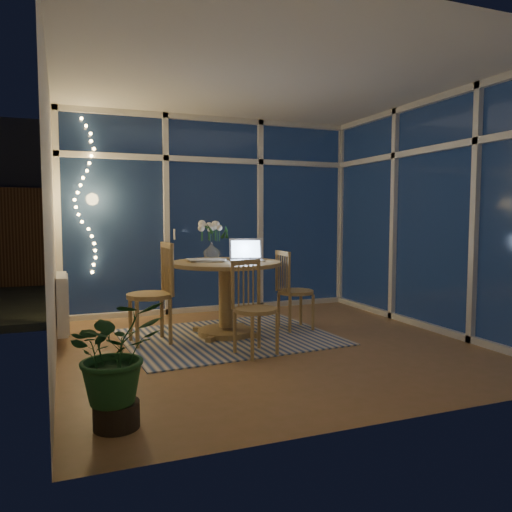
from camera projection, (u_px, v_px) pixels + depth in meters
name	position (u px, v px, depth m)	size (l,w,h in m)	color
floor	(271.00, 345.00, 4.99)	(4.00, 4.00, 0.00)	olive
ceiling	(272.00, 79.00, 4.78)	(4.00, 4.00, 0.00)	silver
wall_back	(214.00, 215.00, 6.75)	(4.00, 0.04, 2.60)	silver
wall_front	(400.00, 214.00, 3.03)	(4.00, 0.04, 2.60)	silver
wall_left	(51.00, 215.00, 4.17)	(0.04, 4.00, 2.60)	silver
wall_right	(435.00, 215.00, 5.61)	(0.04, 4.00, 2.60)	silver
window_wall_back	(214.00, 215.00, 6.71)	(4.00, 0.10, 2.60)	silver
window_wall_right	(432.00, 215.00, 5.60)	(0.10, 4.00, 2.60)	silver
radiator	(62.00, 303.00, 5.10)	(0.10, 0.70, 0.58)	white
fairy_lights	(85.00, 196.00, 6.02)	(0.24, 0.10, 1.85)	#FFC266
garden_patio	(195.00, 284.00, 9.82)	(12.00, 6.00, 0.10)	black
garden_fence	(164.00, 235.00, 10.03)	(11.00, 0.08, 1.80)	#331E12
neighbour_roof	(153.00, 180.00, 12.82)	(7.00, 3.00, 2.20)	#383B43
garden_shrubs	(140.00, 269.00, 7.83)	(0.90, 0.90, 0.90)	black
rug	(229.00, 337.00, 5.29)	(2.13, 1.71, 0.01)	beige
dining_table	(226.00, 299.00, 5.35)	(1.18, 1.18, 0.80)	#9E7D47
chair_left	(150.00, 293.00, 5.00)	(0.48, 0.48, 1.04)	#9E7D47
chair_right	(296.00, 290.00, 5.62)	(0.42, 0.42, 0.91)	#9E7D47
chair_front	(256.00, 308.00, 4.60)	(0.41, 0.41, 0.89)	#9E7D47
laptop	(247.00, 249.00, 5.34)	(0.36, 0.30, 0.26)	silver
flower_vase	(212.00, 250.00, 5.55)	(0.20, 0.20, 0.21)	silver
bowl	(246.00, 258.00, 5.49)	(0.15, 0.15, 0.04)	silver
newspapers	(207.00, 260.00, 5.32)	(0.37, 0.28, 0.02)	#BCB9B3
phone	(236.00, 262.00, 5.25)	(0.10, 0.05, 0.01)	black
potted_plant	(115.00, 367.00, 3.01)	(0.54, 0.47, 0.76)	#1A4A23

